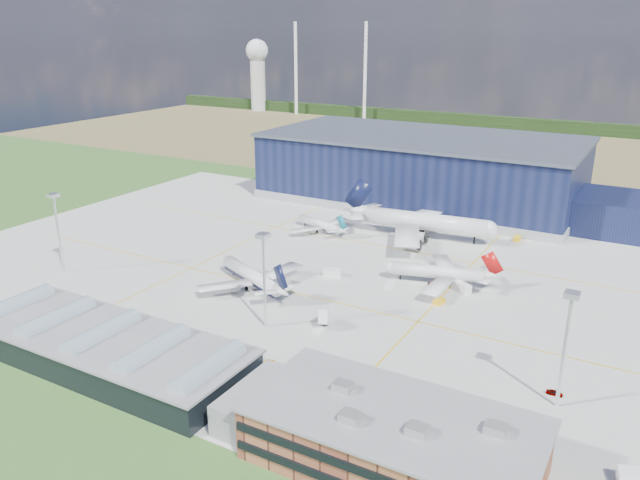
{
  "coord_description": "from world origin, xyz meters",
  "views": [
    {
      "loc": [
        86.13,
        -137.64,
        66.52
      ],
      "look_at": [
        0.56,
        12.1,
        7.31
      ],
      "focal_mm": 35.0,
      "sensor_mm": 36.0,
      "label": 1
    }
  ],
  "objects_px": {
    "light_mast_east": "(567,331)",
    "gse_tug_c": "(517,239)",
    "light_mast_center": "(264,265)",
    "airliner_red": "(438,266)",
    "gse_van_a": "(332,272)",
    "gse_cart_b": "(427,267)",
    "ops_building": "(393,439)",
    "gse_van_c": "(636,478)",
    "light_mast_west": "(57,220)",
    "gse_tug_a": "(269,368)",
    "car_a": "(555,393)",
    "gse_cart_a": "(390,285)",
    "airliner_regional": "(319,220)",
    "airstair": "(324,321)",
    "car_b": "(297,384)",
    "gse_tug_b": "(439,302)",
    "airliner_widebody": "(425,213)",
    "airliner_navy": "(251,269)",
    "hangar": "(428,172)",
    "gse_van_b": "(462,287)"
  },
  "relations": [
    {
      "from": "gse_tug_b",
      "to": "airstair",
      "type": "relative_size",
      "value": 0.57
    },
    {
      "from": "light_mast_east",
      "to": "gse_cart_a",
      "type": "distance_m",
      "value": 62.74
    },
    {
      "from": "light_mast_east",
      "to": "gse_tug_b",
      "type": "xyz_separation_m",
      "value": [
        -34.04,
        32.21,
        -14.79
      ]
    },
    {
      "from": "light_mast_west",
      "to": "light_mast_east",
      "type": "bearing_deg",
      "value": 0.0
    },
    {
      "from": "gse_van_a",
      "to": "gse_cart_b",
      "type": "relative_size",
      "value": 1.68
    },
    {
      "from": "light_mast_center",
      "to": "gse_cart_b",
      "type": "xyz_separation_m",
      "value": [
        19.69,
        53.33,
        -14.76
      ]
    },
    {
      "from": "light_mast_west",
      "to": "light_mast_center",
      "type": "bearing_deg",
      "value": 0.0
    },
    {
      "from": "light_mast_east",
      "to": "gse_cart_b",
      "type": "height_order",
      "value": "light_mast_east"
    },
    {
      "from": "airliner_navy",
      "to": "hangar",
      "type": "bearing_deg",
      "value": -71.06
    },
    {
      "from": "gse_van_b",
      "to": "car_a",
      "type": "xyz_separation_m",
      "value": [
        30.59,
        -38.93,
        -0.7
      ]
    },
    {
      "from": "airliner_regional",
      "to": "gse_cart_a",
      "type": "height_order",
      "value": "airliner_regional"
    },
    {
      "from": "airliner_widebody",
      "to": "car_a",
      "type": "xyz_separation_m",
      "value": [
        55.32,
        -76.09,
        -8.15
      ]
    },
    {
      "from": "gse_van_c",
      "to": "airliner_red",
      "type": "bearing_deg",
      "value": 23.96
    },
    {
      "from": "gse_van_a",
      "to": "gse_van_c",
      "type": "bearing_deg",
      "value": -134.74
    },
    {
      "from": "gse_tug_a",
      "to": "car_a",
      "type": "height_order",
      "value": "gse_tug_a"
    },
    {
      "from": "airliner_widebody",
      "to": "airliner_regional",
      "type": "xyz_separation_m",
      "value": [
        -33.36,
        -11.3,
        -4.61
      ]
    },
    {
      "from": "gse_cart_a",
      "to": "gse_cart_b",
      "type": "relative_size",
      "value": 0.99
    },
    {
      "from": "ops_building",
      "to": "airliner_regional",
      "type": "distance_m",
      "value": 120.6
    },
    {
      "from": "airliner_regional",
      "to": "gse_van_a",
      "type": "distance_m",
      "value": 40.77
    },
    {
      "from": "airstair",
      "to": "car_b",
      "type": "distance_m",
      "value": 25.55
    },
    {
      "from": "gse_van_c",
      "to": "gse_van_a",
      "type": "bearing_deg",
      "value": 40.21
    },
    {
      "from": "hangar",
      "to": "light_mast_west",
      "type": "relative_size",
      "value": 6.3
    },
    {
      "from": "gse_cart_a",
      "to": "car_b",
      "type": "xyz_separation_m",
      "value": [
        4.08,
        -53.94,
        -0.08
      ]
    },
    {
      "from": "airliner_red",
      "to": "gse_cart_a",
      "type": "height_order",
      "value": "airliner_red"
    },
    {
      "from": "light_mast_center",
      "to": "gse_cart_a",
      "type": "relative_size",
      "value": 7.51
    },
    {
      "from": "light_mast_west",
      "to": "gse_cart_a",
      "type": "relative_size",
      "value": 7.51
    },
    {
      "from": "airstair",
      "to": "car_b",
      "type": "xyz_separation_m",
      "value": [
        7.83,
        -24.3,
        -1.09
      ]
    },
    {
      "from": "gse_tug_c",
      "to": "car_a",
      "type": "distance_m",
      "value": 92.57
    },
    {
      "from": "gse_tug_c",
      "to": "car_b",
      "type": "bearing_deg",
      "value": -102.37
    },
    {
      "from": "gse_van_a",
      "to": "gse_tug_c",
      "type": "xyz_separation_m",
      "value": [
        37.83,
        56.93,
        -0.38
      ]
    },
    {
      "from": "gse_tug_b",
      "to": "gse_van_a",
      "type": "height_order",
      "value": "gse_van_a"
    },
    {
      "from": "airliner_navy",
      "to": "ops_building",
      "type": "bearing_deg",
      "value": 166.2
    },
    {
      "from": "ops_building",
      "to": "gse_van_a",
      "type": "xyz_separation_m",
      "value": [
        -46.41,
        65.07,
        -3.66
      ]
    },
    {
      "from": "light_mast_east",
      "to": "car_b",
      "type": "height_order",
      "value": "light_mast_east"
    },
    {
      "from": "light_mast_center",
      "to": "light_mast_west",
      "type": "bearing_deg",
      "value": 180.0
    },
    {
      "from": "gse_cart_a",
      "to": "gse_tug_c",
      "type": "bearing_deg",
      "value": 78.06
    },
    {
      "from": "gse_van_c",
      "to": "gse_van_b",
      "type": "bearing_deg",
      "value": 20.62
    },
    {
      "from": "airliner_red",
      "to": "airliner_regional",
      "type": "xyz_separation_m",
      "value": [
        -50.62,
        23.96,
        -1.16
      ]
    },
    {
      "from": "light_mast_west",
      "to": "gse_tug_c",
      "type": "relative_size",
      "value": 6.68
    },
    {
      "from": "airstair",
      "to": "car_b",
      "type": "bearing_deg",
      "value": -96.98
    },
    {
      "from": "ops_building",
      "to": "gse_van_c",
      "type": "distance_m",
      "value": 37.2
    },
    {
      "from": "airliner_widebody",
      "to": "gse_cart_a",
      "type": "relative_size",
      "value": 17.36
    },
    {
      "from": "gse_tug_b",
      "to": "gse_van_a",
      "type": "bearing_deg",
      "value": -169.94
    },
    {
      "from": "gse_tug_a",
      "to": "car_a",
      "type": "distance_m",
      "value": 55.84
    },
    {
      "from": "light_mast_center",
      "to": "airliner_red",
      "type": "distance_m",
      "value": 52.47
    },
    {
      "from": "light_mast_east",
      "to": "gse_cart_b",
      "type": "relative_size",
      "value": 7.44
    },
    {
      "from": "light_mast_west",
      "to": "gse_tug_c",
      "type": "distance_m",
      "value": 141.44
    },
    {
      "from": "light_mast_east",
      "to": "gse_tug_c",
      "type": "relative_size",
      "value": 6.68
    },
    {
      "from": "gse_tug_b",
      "to": "gse_cart_a",
      "type": "height_order",
      "value": "gse_cart_a"
    },
    {
      "from": "car_a",
      "to": "gse_cart_b",
      "type": "bearing_deg",
      "value": 39.85
    }
  ]
}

